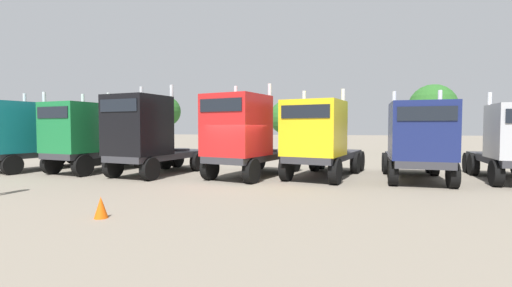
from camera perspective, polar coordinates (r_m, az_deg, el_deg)
The scene contains 11 objects.
ground at distance 15.45m, azimuth -3.39°, elevation -6.30°, with size 200.00×200.00×0.00m, color gray.
semi_truck_teal at distance 23.10m, azimuth -33.64°, elevation 1.04°, with size 4.13×6.50×4.34m.
semi_truck_green at distance 20.67m, azimuth -25.66°, elevation 0.96°, with size 3.78×6.77×4.24m.
semi_truck_black at distance 18.03m, azimuth -17.19°, elevation 1.28°, with size 3.74×6.57×4.49m.
semi_truck_red at distance 16.45m, azimuth -2.14°, elevation 1.36°, with size 4.14×6.39×4.46m.
semi_truck_yellow at distance 16.53m, azimuth 10.13°, elevation 0.76°, with size 4.13×6.84×4.17m.
semi_truck_navy at distance 16.77m, azimuth 24.76°, elevation 0.40°, with size 3.05×6.29×4.04m.
traffic_cone_near at distance 10.28m, azimuth -23.76°, elevation -9.42°, with size 0.36×0.36×0.57m, color #F2590C.
oak_far_left at distance 35.75m, azimuth -14.41°, elevation 5.01°, with size 2.96×2.96×5.46m.
oak_far_centre at distance 35.80m, azimuth 4.92°, elevation 4.18°, with size 3.43×3.43×5.12m.
oak_far_right at distance 34.78m, azimuth 26.64°, elevation 5.14°, with size 4.13×4.13×6.17m.
Camera 1 is at (4.01, -14.73, 2.39)m, focal length 24.77 mm.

